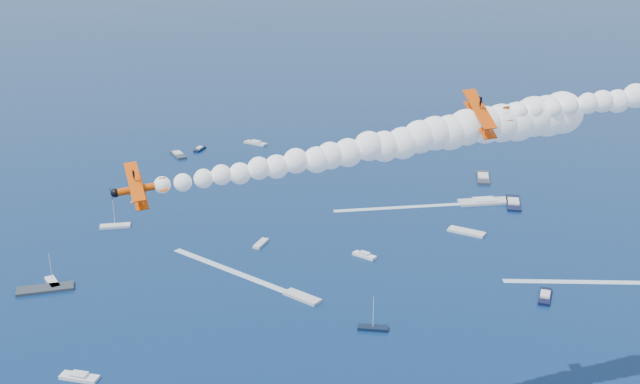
% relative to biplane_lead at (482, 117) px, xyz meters
% --- Properties ---
extents(biplane_lead, '(12.75, 13.76, 9.33)m').
position_rel_biplane_lead_xyz_m(biplane_lead, '(0.00, 0.00, 0.00)').
color(biplane_lead, '#DB4204').
extents(biplane_trail, '(11.27, 11.78, 7.75)m').
position_rel_biplane_lead_xyz_m(biplane_trail, '(-38.57, -30.16, -5.50)').
color(biplane_trail, '#E94904').
extents(smoke_trail_trail, '(68.78, 67.34, 11.45)m').
position_rel_biplane_lead_xyz_m(smoke_trail_trail, '(-12.89, -9.59, -2.97)').
color(smoke_trail_trail, white).
extents(spectator_boats, '(232.30, 164.57, 0.70)m').
position_rel_biplane_lead_xyz_m(spectator_boats, '(-28.89, 83.03, -57.73)').
color(spectator_boats, '#2C313B').
rests_on(spectator_boats, ground).
extents(boat_wakes, '(119.20, 71.58, 0.04)m').
position_rel_biplane_lead_xyz_m(boat_wakes, '(-30.15, 73.99, -58.05)').
color(boat_wakes, white).
rests_on(boat_wakes, ground).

